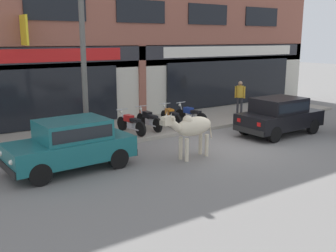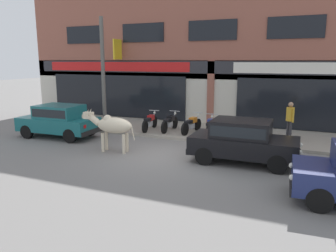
# 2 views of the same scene
# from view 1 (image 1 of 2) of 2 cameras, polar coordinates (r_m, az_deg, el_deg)

# --- Properties ---
(ground_plane) EXTENTS (90.00, 90.00, 0.00)m
(ground_plane) POSITION_cam_1_polar(r_m,az_deg,el_deg) (14.04, 8.93, -2.85)
(ground_plane) COLOR slate
(sidewalk) EXTENTS (19.00, 3.73, 0.13)m
(sidewalk) POSITION_cam_1_polar(r_m,az_deg,el_deg) (17.10, -0.48, 0.30)
(sidewalk) COLOR gray
(sidewalk) RESTS_ON ground
(shop_building) EXTENTS (23.00, 1.40, 8.14)m
(shop_building) POSITION_cam_1_polar(r_m,az_deg,el_deg) (18.50, -4.32, 13.01)
(shop_building) COLOR #8E5142
(shop_building) RESTS_ON ground
(cow) EXTENTS (2.15, 0.65, 1.61)m
(cow) POSITION_cam_1_polar(r_m,az_deg,el_deg) (12.23, 3.48, -0.17)
(cow) COLOR beige
(cow) RESTS_ON ground
(car_0) EXTENTS (3.63, 1.66, 1.46)m
(car_0) POSITION_cam_1_polar(r_m,az_deg,el_deg) (15.95, 15.86, 1.67)
(car_0) COLOR black
(car_0) RESTS_ON ground
(car_1) EXTENTS (3.66, 1.73, 1.46)m
(car_1) POSITION_cam_1_polar(r_m,az_deg,el_deg) (11.52, -13.87, -2.29)
(car_1) COLOR black
(car_1) RESTS_ON ground
(motorcycle_0) EXTENTS (0.52, 1.81, 0.88)m
(motorcycle_0) POSITION_cam_1_polar(r_m,az_deg,el_deg) (15.13, -5.41, 0.36)
(motorcycle_0) COLOR black
(motorcycle_0) RESTS_ON sidewalk
(motorcycle_1) EXTENTS (0.52, 1.81, 0.88)m
(motorcycle_1) POSITION_cam_1_polar(r_m,az_deg,el_deg) (15.77, -2.78, 0.90)
(motorcycle_1) COLOR black
(motorcycle_1) RESTS_ON sidewalk
(motorcycle_2) EXTENTS (0.58, 1.80, 0.88)m
(motorcycle_2) POSITION_cam_1_polar(r_m,az_deg,el_deg) (16.36, 0.43, 1.34)
(motorcycle_2) COLOR black
(motorcycle_2) RESTS_ON sidewalk
(motorcycle_3) EXTENTS (0.53, 1.81, 0.88)m
(motorcycle_3) POSITION_cam_1_polar(r_m,az_deg,el_deg) (16.78, 3.31, 1.60)
(motorcycle_3) COLOR black
(motorcycle_3) RESTS_ON sidewalk
(pedestrian) EXTENTS (0.33, 0.42, 1.60)m
(pedestrian) POSITION_cam_1_polar(r_m,az_deg,el_deg) (19.13, 10.40, 4.59)
(pedestrian) COLOR #2D2D33
(pedestrian) RESTS_ON sidewalk
(utility_pole) EXTENTS (0.18, 0.18, 5.25)m
(utility_pole) POSITION_cam_1_polar(r_m,az_deg,el_deg) (13.31, -12.10, 8.22)
(utility_pole) COLOR #595651
(utility_pole) RESTS_ON sidewalk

